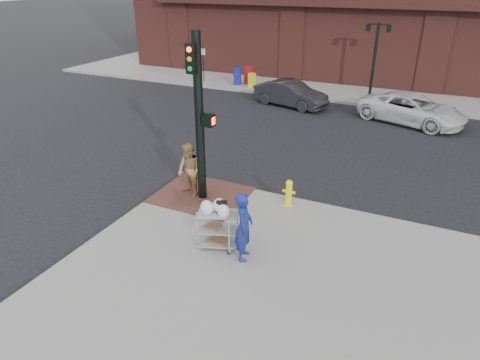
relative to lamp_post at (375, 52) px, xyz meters
The scene contains 14 objects.
ground 16.34m from the lamp_post, 97.13° to the right, with size 220.00×220.00×0.00m, color black.
brick_curb_ramp 15.52m from the lamp_post, 99.77° to the right, with size 2.80×2.40×0.01m, color #543127.
lamp_post is the anchor object (origin of this frame).
parking_sign 10.64m from the lamp_post, behind, with size 0.05×0.05×2.20m, color black.
traffic_signal_pole 15.43m from the lamp_post, 99.24° to the right, with size 0.61×0.51×5.00m.
woman_blue 17.62m from the lamp_post, 89.99° to the right, with size 0.65×0.42×1.77m, color navy.
pedestrian_tan 15.60m from the lamp_post, 100.83° to the right, with size 0.83×0.65×1.72m, color #A27E4C.
sedan_dark 5.49m from the lamp_post, 134.68° to the right, with size 1.43×4.10×1.35m, color black.
minivan_white 5.14m from the lamp_post, 56.77° to the right, with size 2.29×4.97×1.38m, color silver.
utility_cart 17.51m from the lamp_post, 92.62° to the right, with size 1.08×0.83×1.33m.
fire_hydrant 14.66m from the lamp_post, 89.59° to the right, with size 0.39×0.27×0.83m.
newsbox_red 7.83m from the lamp_post, behind, with size 0.46×0.41×1.09m, color #9F1214.
newsbox_yellow 7.35m from the lamp_post, 169.90° to the right, with size 0.37×0.34×0.89m, color yellow.
newsbox_blue 8.38m from the lamp_post, behind, with size 0.45×0.40×1.06m, color navy.
Camera 1 is at (5.63, -9.48, 6.45)m, focal length 32.00 mm.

